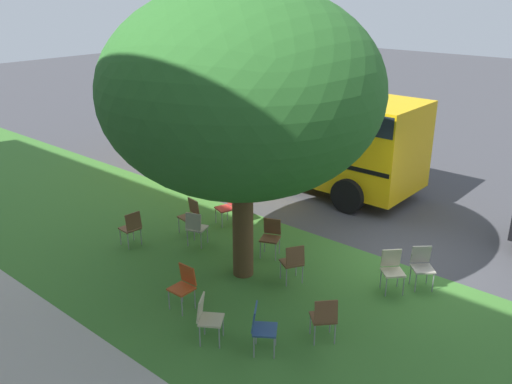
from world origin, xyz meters
TOP-DOWN VIEW (x-y plane):
  - ground at (0.00, 0.00)m, footprint 80.00×80.00m
  - grass_verge at (0.00, 3.20)m, footprint 48.00×6.00m
  - street_tree at (2.32, 2.84)m, footprint 5.48×5.48m
  - chair_0 at (4.07, 2.58)m, footprint 0.53×0.53m
  - chair_1 at (2.43, 1.77)m, footprint 0.54×0.55m
  - chair_2 at (5.23, 3.57)m, footprint 0.45×0.45m
  - chair_3 at (2.30, 4.56)m, footprint 0.43×0.43m
  - chair_4 at (-0.34, 3.71)m, footprint 0.59×0.59m
  - chair_5 at (1.28, 2.45)m, footprint 0.57×0.57m
  - chair_6 at (-0.80, 0.83)m, footprint 0.59×0.59m
  - chair_7 at (0.32, 4.63)m, footprint 0.58×0.58m
  - chair_8 at (4.41, 1.14)m, footprint 0.53×0.53m
  - chair_9 at (-0.41, 1.37)m, footprint 0.59×0.59m
  - chair_10 at (4.72, 2.14)m, footprint 0.48×0.48m
  - chair_11 at (1.20, 5.02)m, footprint 0.58×0.57m
  - school_bus at (6.43, -2.83)m, footprint 10.40×2.80m

SIDE VIEW (x-z plane):
  - ground at x=0.00m, z-range 0.00..0.00m
  - grass_verge at x=0.00m, z-range 0.00..0.01m
  - chair_0 at x=4.07m, z-range 0.08..0.96m
  - chair_1 at x=2.43m, z-range 0.08..0.96m
  - chair_2 at x=5.23m, z-range 0.08..0.96m
  - chair_3 at x=2.30m, z-range 0.08..0.96m
  - chair_4 at x=-0.34m, z-range 0.08..0.96m
  - chair_5 at x=1.28m, z-range 0.08..0.96m
  - chair_6 at x=-0.80m, z-range 0.08..0.96m
  - chair_7 at x=0.32m, z-range 0.08..0.96m
  - chair_8 at x=4.41m, z-range 0.08..0.96m
  - chair_9 at x=-0.41m, z-range 0.08..0.96m
  - chair_10 at x=4.72m, z-range 0.08..0.96m
  - chair_11 at x=1.20m, z-range 0.08..0.96m
  - school_bus at x=6.43m, z-range 0.32..3.20m
  - street_tree at x=2.32m, z-range 0.96..6.94m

